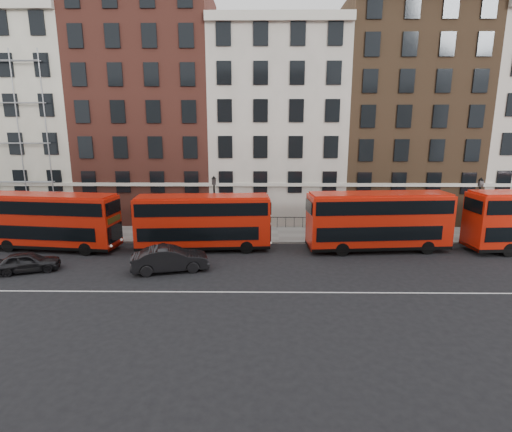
{
  "coord_description": "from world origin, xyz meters",
  "views": [
    {
      "loc": [
        -1.55,
        -23.83,
        9.57
      ],
      "look_at": [
        -1.91,
        5.0,
        3.0
      ],
      "focal_mm": 28.0,
      "sensor_mm": 36.0,
      "label": 1
    }
  ],
  "objects_px": {
    "bus_b": "(203,221)",
    "car_front": "(170,259)",
    "bus_a": "(50,220)",
    "bus_c": "(378,220)",
    "car_rear": "(27,262)"
  },
  "relations": [
    {
      "from": "bus_a",
      "to": "bus_b",
      "type": "bearing_deg",
      "value": 6.9
    },
    {
      "from": "bus_a",
      "to": "car_front",
      "type": "relative_size",
      "value": 2.12
    },
    {
      "from": "bus_a",
      "to": "car_rear",
      "type": "bearing_deg",
      "value": -73.34
    },
    {
      "from": "bus_b",
      "to": "bus_c",
      "type": "xyz_separation_m",
      "value": [
        13.53,
        -0.0,
        0.13
      ]
    },
    {
      "from": "bus_b",
      "to": "car_front",
      "type": "height_order",
      "value": "bus_b"
    },
    {
      "from": "bus_a",
      "to": "bus_c",
      "type": "distance_m",
      "value": 25.43
    },
    {
      "from": "bus_a",
      "to": "bus_c",
      "type": "height_order",
      "value": "bus_c"
    },
    {
      "from": "bus_b",
      "to": "car_rear",
      "type": "bearing_deg",
      "value": -160.03
    },
    {
      "from": "bus_b",
      "to": "bus_c",
      "type": "distance_m",
      "value": 13.53
    },
    {
      "from": "bus_a",
      "to": "bus_c",
      "type": "bearing_deg",
      "value": 6.91
    },
    {
      "from": "bus_a",
      "to": "car_rear",
      "type": "distance_m",
      "value": 5.29
    },
    {
      "from": "bus_a",
      "to": "bus_c",
      "type": "relative_size",
      "value": 0.97
    },
    {
      "from": "bus_c",
      "to": "car_front",
      "type": "xyz_separation_m",
      "value": [
        -15.1,
        -4.67,
        -1.62
      ]
    },
    {
      "from": "bus_c",
      "to": "car_rear",
      "type": "bearing_deg",
      "value": -173.54
    },
    {
      "from": "bus_b",
      "to": "car_front",
      "type": "bearing_deg",
      "value": -112.63
    }
  ]
}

